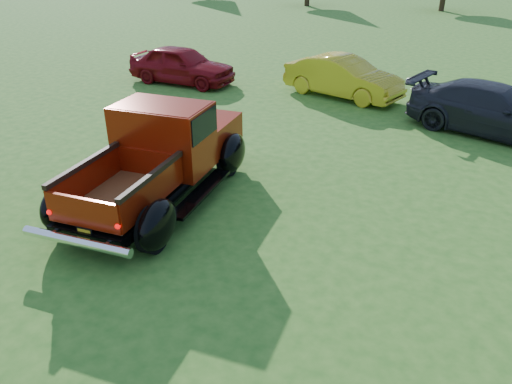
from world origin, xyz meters
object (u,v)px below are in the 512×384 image
show_car_yellow (343,77)px  show_car_grey (494,110)px  show_car_red (182,65)px  pickup_truck (165,152)px

show_car_yellow → show_car_grey: show_car_grey is taller
show_car_red → show_car_yellow: show_car_red is taller
show_car_grey → pickup_truck: bearing=152.5°
pickup_truck → show_car_yellow: pickup_truck is taller
pickup_truck → show_car_yellow: (0.58, 7.93, -0.23)m
show_car_red → show_car_yellow: size_ratio=0.98×
show_car_yellow → pickup_truck: bearing=-173.7°
pickup_truck → show_car_grey: pickup_truck is taller
pickup_truck → show_car_red: 8.24m
pickup_truck → show_car_grey: (5.10, 6.71, -0.23)m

